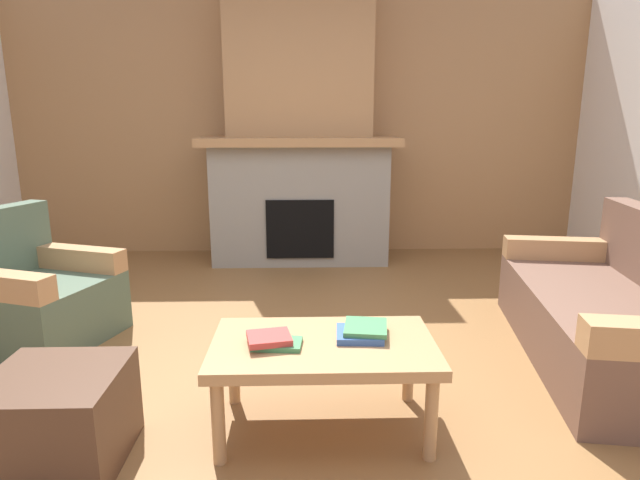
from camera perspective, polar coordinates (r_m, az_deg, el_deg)
ground at (r=2.97m, az=-2.47°, el=-15.07°), size 9.00×9.00×0.00m
wall_back_wood_panel at (r=5.62m, az=-2.21°, el=12.53°), size 6.00×0.12×2.70m
fireplace at (r=5.25m, az=-2.22°, el=10.46°), size 1.90×0.82×2.70m
couch at (r=3.55m, az=29.47°, el=-7.03°), size 1.12×1.91×0.85m
armchair at (r=3.83m, az=-28.57°, el=-5.42°), size 0.96×0.96×0.85m
coffee_table at (r=2.41m, az=0.36°, el=-12.18°), size 1.00×0.60×0.43m
ottoman at (r=2.51m, az=-26.60°, el=-17.00°), size 0.52×0.52×0.40m
book_stack_near_edge at (r=2.34m, az=-5.18°, el=-10.84°), size 0.26×0.20×0.05m
book_stack_center at (r=2.43m, az=4.62°, el=-9.88°), size 0.25×0.24×0.05m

